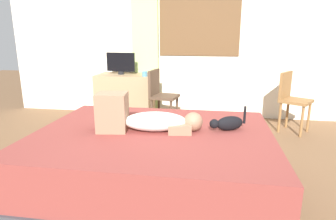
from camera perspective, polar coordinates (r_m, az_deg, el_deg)
The scene contains 11 objects.
ground_plane at distance 2.73m, azimuth -0.55°, elevation -15.26°, with size 16.00×16.00×0.00m, color brown.
back_wall_with_window at distance 4.93m, azimuth 4.69°, elevation 15.70°, with size 6.40×0.14×2.90m.
bed at distance 2.66m, azimuth -2.85°, elevation -9.76°, with size 2.14×1.69×0.53m.
person_lying at distance 2.56m, azimuth -4.77°, elevation -1.65°, with size 0.94×0.37×0.34m.
cat at distance 2.62m, azimuth 11.83°, elevation -2.58°, with size 0.33×0.22×0.21m.
desk at distance 4.84m, azimuth -8.38°, elevation 2.69°, with size 0.90×0.56×0.74m.
tv_monitor at distance 4.78m, azimuth -9.37°, elevation 9.19°, with size 0.48×0.10×0.35m.
cup at distance 4.51m, azimuth -4.64°, elevation 7.18°, with size 0.08×0.08×0.08m, color teal.
chair_by_desk at distance 4.36m, azimuth -1.56°, elevation 3.36°, with size 0.44×0.44×0.86m.
chair_spare at distance 4.45m, azimuth 23.32°, elevation 2.39°, with size 0.52×0.52×0.86m.
curtain_left at distance 4.93m, azimuth -4.56°, elevation 13.65°, with size 0.44×0.06×2.56m, color #ADCC75.
Camera 1 is at (0.40, -2.33, 1.36)m, focal length 30.64 mm.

